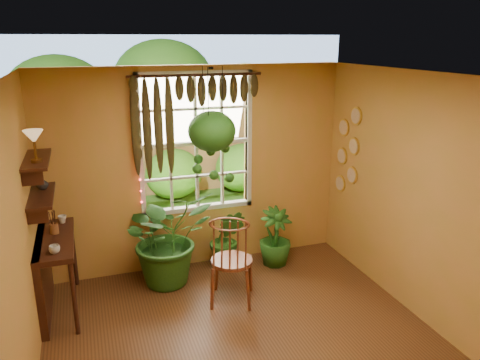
# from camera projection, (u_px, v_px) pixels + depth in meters

# --- Properties ---
(ceiling) EXTENTS (4.50, 4.50, 0.00)m
(ceiling) POSITION_uv_depth(u_px,v_px,m) (260.00, 79.00, 3.76)
(ceiling) COLOR white
(ceiling) RESTS_ON wall_back
(wall_back) EXTENTS (4.00, 0.00, 4.00)m
(wall_back) POSITION_uv_depth(u_px,v_px,m) (197.00, 170.00, 6.19)
(wall_back) COLOR #CE8A46
(wall_back) RESTS_ON floor
(wall_left) EXTENTS (0.00, 4.50, 4.50)m
(wall_left) POSITION_uv_depth(u_px,v_px,m) (12.00, 268.00, 3.53)
(wall_left) COLOR #CE8A46
(wall_left) RESTS_ON floor
(wall_right) EXTENTS (0.00, 4.50, 4.50)m
(wall_right) POSITION_uv_depth(u_px,v_px,m) (441.00, 209.00, 4.77)
(wall_right) COLOR #CE8A46
(wall_right) RESTS_ON floor
(window) EXTENTS (1.52, 0.10, 1.86)m
(window) POSITION_uv_depth(u_px,v_px,m) (196.00, 143.00, 6.11)
(window) COLOR silver
(window) RESTS_ON wall_back
(valance_vine) EXTENTS (1.70, 0.12, 1.10)m
(valance_vine) POSITION_uv_depth(u_px,v_px,m) (191.00, 100.00, 5.81)
(valance_vine) COLOR #391A0F
(valance_vine) RESTS_ON window
(string_lights) EXTENTS (0.03, 0.03, 1.54)m
(string_lights) POSITION_uv_depth(u_px,v_px,m) (138.00, 145.00, 5.78)
(string_lights) COLOR #FF2633
(string_lights) RESTS_ON window
(wall_plates) EXTENTS (0.04, 0.32, 1.10)m
(wall_plates) POSITION_uv_depth(u_px,v_px,m) (347.00, 151.00, 6.33)
(wall_plates) COLOR #FFF7D0
(wall_plates) RESTS_ON wall_right
(counter_ledge) EXTENTS (0.40, 1.20, 0.90)m
(counter_ledge) POSITION_uv_depth(u_px,v_px,m) (48.00, 268.00, 5.24)
(counter_ledge) COLOR #391A0F
(counter_ledge) RESTS_ON floor
(shelf_lower) EXTENTS (0.25, 0.90, 0.04)m
(shelf_lower) POSITION_uv_depth(u_px,v_px,m) (41.00, 196.00, 5.00)
(shelf_lower) COLOR #391A0F
(shelf_lower) RESTS_ON wall_left
(shelf_upper) EXTENTS (0.25, 0.90, 0.04)m
(shelf_upper) POSITION_uv_depth(u_px,v_px,m) (37.00, 160.00, 4.89)
(shelf_upper) COLOR #391A0F
(shelf_upper) RESTS_ON wall_left
(backyard) EXTENTS (14.00, 10.00, 12.00)m
(backyard) POSITION_uv_depth(u_px,v_px,m) (158.00, 119.00, 10.47)
(backyard) COLOR #225317
(backyard) RESTS_ON ground
(windsor_chair) EXTENTS (0.65, 0.66, 1.32)m
(windsor_chair) POSITION_uv_depth(u_px,v_px,m) (231.00, 273.00, 5.48)
(windsor_chair) COLOR brown
(windsor_chair) RESTS_ON floor
(potted_plant_left) EXTENTS (1.34, 1.23, 1.25)m
(potted_plant_left) POSITION_uv_depth(u_px,v_px,m) (168.00, 237.00, 5.88)
(potted_plant_left) COLOR #134A16
(potted_plant_left) RESTS_ON floor
(potted_plant_mid) EXTENTS (0.59, 0.54, 0.86)m
(potted_plant_mid) POSITION_uv_depth(u_px,v_px,m) (227.00, 239.00, 6.27)
(potted_plant_mid) COLOR #134A16
(potted_plant_mid) RESTS_ON floor
(potted_plant_right) EXTENTS (0.52, 0.52, 0.81)m
(potted_plant_right) POSITION_uv_depth(u_px,v_px,m) (275.00, 237.00, 6.41)
(potted_plant_right) COLOR #134A16
(potted_plant_right) RESTS_ON floor
(hanging_basket) EXTENTS (0.59, 0.59, 1.43)m
(hanging_basket) POSITION_uv_depth(u_px,v_px,m) (212.00, 136.00, 5.73)
(hanging_basket) COLOR black
(hanging_basket) RESTS_ON ceiling
(cup_a) EXTENTS (0.14, 0.14, 0.09)m
(cup_a) POSITION_uv_depth(u_px,v_px,m) (54.00, 249.00, 4.79)
(cup_a) COLOR silver
(cup_a) RESTS_ON counter_ledge
(cup_b) EXTENTS (0.13, 0.13, 0.09)m
(cup_b) POSITION_uv_depth(u_px,v_px,m) (62.00, 219.00, 5.58)
(cup_b) COLOR beige
(cup_b) RESTS_ON counter_ledge
(brush_jar) EXTENTS (0.10, 0.10, 0.35)m
(brush_jar) POSITION_uv_depth(u_px,v_px,m) (53.00, 222.00, 5.25)
(brush_jar) COLOR brown
(brush_jar) RESTS_ON counter_ledge
(shelf_vase) EXTENTS (0.14, 0.14, 0.14)m
(shelf_vase) POSITION_uv_depth(u_px,v_px,m) (42.00, 183.00, 5.15)
(shelf_vase) COLOR #B2AD99
(shelf_vase) RESTS_ON shelf_lower
(tiffany_lamp) EXTENTS (0.20, 0.20, 0.33)m
(tiffany_lamp) POSITION_uv_depth(u_px,v_px,m) (34.00, 139.00, 4.65)
(tiffany_lamp) COLOR brown
(tiffany_lamp) RESTS_ON shelf_upper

